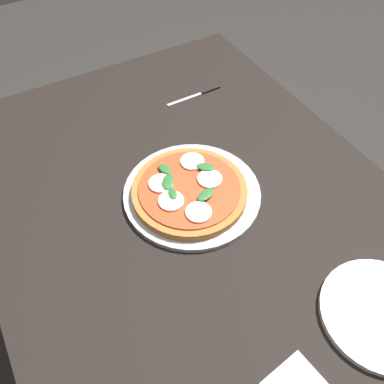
% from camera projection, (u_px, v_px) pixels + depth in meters
% --- Properties ---
extents(ground_plane, '(6.00, 6.00, 0.00)m').
position_uv_depth(ground_plane, '(195.00, 338.00, 1.51)').
color(ground_plane, '#2D2B28').
extents(dining_table, '(1.24, 0.89, 0.78)m').
position_uv_depth(dining_table, '(197.00, 236.00, 1.01)').
color(dining_table, black).
rests_on(dining_table, ground_plane).
extents(serving_tray, '(0.31, 0.31, 0.01)m').
position_uv_depth(serving_tray, '(192.00, 193.00, 0.94)').
color(serving_tray, '#B2B2B7').
rests_on(serving_tray, dining_table).
extents(pizza, '(0.26, 0.26, 0.03)m').
position_uv_depth(pizza, '(189.00, 191.00, 0.92)').
color(pizza, '#B27033').
rests_on(pizza, serving_tray).
extents(plate_white, '(0.22, 0.22, 0.01)m').
position_uv_depth(plate_white, '(381.00, 314.00, 0.75)').
color(plate_white, white).
rests_on(plate_white, dining_table).
extents(knife, '(0.01, 0.17, 0.01)m').
position_uv_depth(knife, '(201.00, 93.00, 1.19)').
color(knife, black).
rests_on(knife, dining_table).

